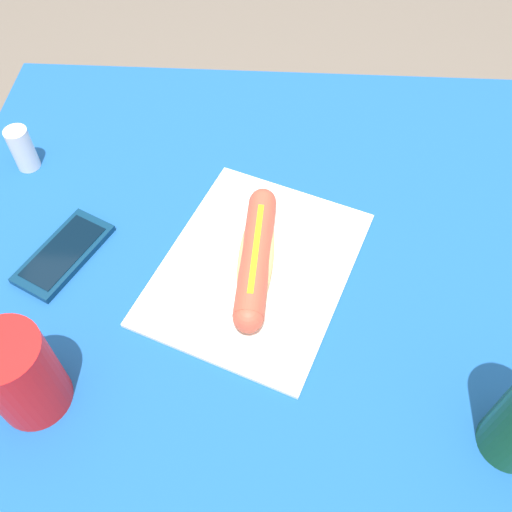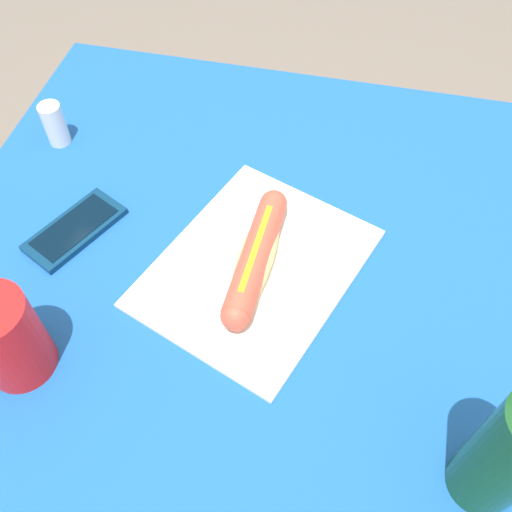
% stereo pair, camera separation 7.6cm
% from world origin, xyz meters
% --- Properties ---
extents(ground_plane, '(6.00, 6.00, 0.00)m').
position_xyz_m(ground_plane, '(0.00, 0.00, 0.00)').
color(ground_plane, '#6B6056').
rests_on(ground_plane, ground).
extents(dining_table, '(0.98, 0.96, 0.77)m').
position_xyz_m(dining_table, '(0.00, 0.00, 0.62)').
color(dining_table, brown).
rests_on(dining_table, ground).
extents(paper_wrapper, '(0.38, 0.34, 0.01)m').
position_xyz_m(paper_wrapper, '(-0.04, -0.01, 0.77)').
color(paper_wrapper, white).
rests_on(paper_wrapper, dining_table).
extents(hot_dog, '(0.24, 0.06, 0.05)m').
position_xyz_m(hot_dog, '(-0.04, -0.01, 0.79)').
color(hot_dog, '#E5BC75').
rests_on(hot_dog, paper_wrapper).
extents(cell_phone, '(0.16, 0.13, 0.01)m').
position_xyz_m(cell_phone, '(-0.04, -0.29, 0.77)').
color(cell_phone, '#0A2D4C').
rests_on(cell_phone, dining_table).
extents(drinking_cup, '(0.08, 0.08, 0.13)m').
position_xyz_m(drinking_cup, '(0.17, -0.27, 0.83)').
color(drinking_cup, red).
rests_on(drinking_cup, dining_table).
extents(salt_shaker, '(0.04, 0.04, 0.07)m').
position_xyz_m(salt_shaker, '(-0.22, -0.39, 0.80)').
color(salt_shaker, silver).
rests_on(salt_shaker, dining_table).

